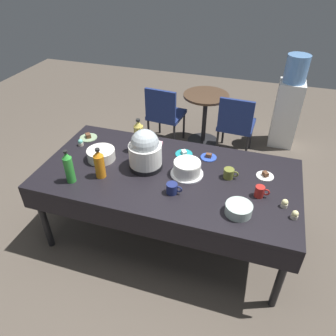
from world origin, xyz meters
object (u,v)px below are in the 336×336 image
Objects in this scene: dessert_plate_teal at (184,154)px; coffee_mug_navy at (172,188)px; dessert_plate_cobalt at (209,157)px; glass_salad_bowl at (239,209)px; soda_bottle_ginger_ale at (139,136)px; dessert_plate_white at (265,175)px; water_cooler at (288,105)px; potluck_table at (168,178)px; cupcake_berry at (81,143)px; maroon_chair_left at (164,112)px; round_cafe_table at (205,110)px; coffee_mug_olive at (229,173)px; maroon_chair_right at (236,123)px; frosted_layer_cake at (187,168)px; slow_cooker at (145,151)px; ceramic_snack_bowl at (101,154)px; coffee_mug_red at (260,192)px; cupcake_vanilla at (285,203)px; cupcake_cocoa at (295,215)px; soda_bottle_lime_soda at (69,167)px; soda_bottle_orange_juice at (99,164)px; dessert_plate_sage at (88,137)px.

dessert_plate_teal is 1.24× the size of coffee_mug_navy.
dessert_plate_teal is at bearing -176.32° from dessert_plate_cobalt.
soda_bottle_ginger_ale is (-1.00, 0.57, 0.11)m from glass_salad_bowl.
water_cooler reaches higher than dessert_plate_white.
cupcake_berry reaches higher than potluck_table.
maroon_chair_left is 1.18× the size of round_cafe_table.
coffee_mug_olive is at bearing -72.27° from round_cafe_table.
frosted_layer_cake is at bearing -98.57° from maroon_chair_right.
slow_cooker is 2.48× the size of dessert_plate_white.
ceramic_snack_bowl reaches higher than dessert_plate_white.
water_cooler is at bearing 83.96° from coffee_mug_red.
glass_salad_bowl is at bearing -151.48° from cupcake_vanilla.
water_cooler is (-0.03, 2.37, -0.19)m from cupcake_cocoa.
slow_cooker reaches higher than soda_bottle_lime_soda.
soda_bottle_orange_juice is at bearing -109.03° from soda_bottle_ginger_ale.
maroon_chair_right is (0.76, 1.34, -0.41)m from soda_bottle_ginger_ale.
soda_bottle_lime_soda is at bearing -176.64° from cupcake_cocoa.
coffee_mug_red is (1.71, -0.24, 0.01)m from cupcake_berry.
dessert_plate_cobalt is at bearing -95.02° from maroon_chair_right.
maroon_chair_left is at bearing 91.05° from soda_bottle_orange_juice.
cupcake_vanilla reaches higher than potluck_table.
water_cooler reaches higher than dessert_plate_sage.
coffee_mug_navy is at bearing -147.45° from dessert_plate_white.
ceramic_snack_bowl is 0.92× the size of soda_bottle_orange_juice.
coffee_mug_red is at bearing -9.60° from frosted_layer_cake.
soda_bottle_orange_juice reaches higher than maroon_chair_right.
round_cafe_table is at bearing 94.46° from coffee_mug_navy.
potluck_table is 0.33m from dessert_plate_teal.
slow_cooker is 1.21× the size of soda_bottle_lime_soda.
dessert_plate_sage is at bearing 135.25° from ceramic_snack_bowl.
cupcake_cocoa is (0.39, 0.07, -0.01)m from glass_salad_bowl.
coffee_mug_olive is 0.31m from coffee_mug_red.
coffee_mug_olive is at bearing 147.30° from cupcake_cocoa.
ceramic_snack_bowl is 0.77× the size of soda_bottle_ginger_ale.
maroon_chair_left is (-0.35, 1.57, -0.43)m from slow_cooker.
frosted_layer_cake is 1.11m from cupcake_berry.
coffee_mug_navy is at bearing -98.82° from maroon_chair_right.
ceramic_snack_bowl is 2.68m from water_cooler.
dessert_plate_white is at bearing 72.70° from glass_salad_bowl.
glass_salad_bowl is at bearing -98.51° from water_cooler.
dessert_plate_teal is at bearing -64.49° from maroon_chair_left.
potluck_table is 0.83m from soda_bottle_lime_soda.
soda_bottle_lime_soda is 2.61× the size of coffee_mug_red.
dessert_plate_sage reaches higher than potluck_table.
slow_cooker reaches higher than dessert_plate_sage.
slow_cooker is 2.87× the size of coffee_mug_olive.
maroon_chair_right is (0.95, -0.00, 0.00)m from maroon_chair_left.
soda_bottle_orange_juice is 0.32× the size of maroon_chair_right.
cupcake_cocoa is at bearing -11.91° from cupcake_berry.
slow_cooker is at bearing -170.30° from dessert_plate_white.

